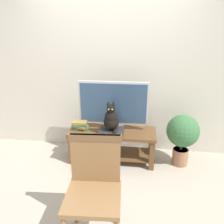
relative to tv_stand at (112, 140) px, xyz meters
The scene contains 9 objects.
ground_plane 0.71m from the tv_stand, 95.80° to the right, with size 12.00×12.00×0.00m, color #ADA393.
back_wall 1.18m from the tv_stand, 97.60° to the left, with size 7.00×0.12×2.80m, color beige.
tv_stand is the anchor object (origin of this frame).
tv 0.53m from the tv_stand, 89.98° to the left, with size 1.01×0.20×0.71m.
media_box 0.20m from the tv_stand, 90.74° to the right, with size 0.34×0.28×0.06m.
cat 0.38m from the tv_stand, 90.05° to the right, with size 0.21×0.31×0.43m.
wooden_chair 1.39m from the tv_stand, 88.78° to the right, with size 0.51×0.51×0.96m.
book_stack 0.52m from the tv_stand, behind, with size 0.26×0.20×0.12m.
potted_plant 1.00m from the tv_stand, ahead, with size 0.45×0.45×0.75m.
Camera 1 is at (0.49, -2.39, 1.78)m, focal length 36.34 mm.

